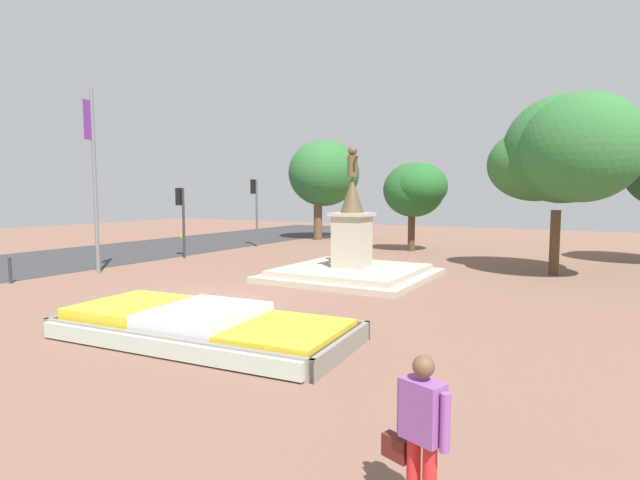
{
  "coord_description": "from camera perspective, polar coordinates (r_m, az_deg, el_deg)",
  "views": [
    {
      "loc": [
        9.53,
        -9.87,
        2.97
      ],
      "look_at": [
        2.17,
        3.21,
        1.58
      ],
      "focal_mm": 28.0,
      "sensor_mm": 36.0,
      "label": 1
    }
  ],
  "objects": [
    {
      "name": "banner_pole",
      "position": [
        20.37,
        -24.39,
        6.48
      ],
      "size": [
        0.18,
        0.55,
        6.8
      ],
      "color": "slate",
      "rests_on": "ground_plane"
    },
    {
      "name": "kerb_bollard_north",
      "position": [
        21.35,
        -24.18,
        -1.79
      ],
      "size": [
        0.13,
        0.13,
        0.99
      ],
      "color": "#4C5156",
      "rests_on": "ground_plane"
    },
    {
      "name": "statue_monument",
      "position": [
        17.73,
        3.65,
        -2.3
      ],
      "size": [
        5.29,
        5.29,
        4.63
      ],
      "color": "#B2A894",
      "rests_on": "ground_plane"
    },
    {
      "name": "pedestrian_with_handbag",
      "position": [
        4.87,
        11.38,
        -20.45
      ],
      "size": [
        0.7,
        0.38,
        1.55
      ],
      "color": "red",
      "rests_on": "ground_plane"
    },
    {
      "name": "park_tree_far_left",
      "position": [
        33.26,
        0.23,
        7.58
      ],
      "size": [
        4.63,
        4.86,
        6.51
      ],
      "color": "brown",
      "rests_on": "ground_plane"
    },
    {
      "name": "kerb_bollard_mid_b",
      "position": [
        19.58,
        -31.91,
        -2.85
      ],
      "size": [
        0.11,
        0.11,
        0.91
      ],
      "color": "#2D2D33",
      "rests_on": "ground_plane"
    },
    {
      "name": "traffic_light_far_corner",
      "position": [
        28.34,
        -7.42,
        4.58
      ],
      "size": [
        0.41,
        0.29,
        3.79
      ],
      "color": "#4C5156",
      "rests_on": "ground_plane"
    },
    {
      "name": "park_tree_behind_statue",
      "position": [
        20.17,
        26.09,
        9.0
      ],
      "size": [
        5.37,
        4.99,
        6.6
      ],
      "color": "#4C3823",
      "rests_on": "ground_plane"
    },
    {
      "name": "traffic_light_mid_block",
      "position": [
        23.93,
        -15.57,
        3.37
      ],
      "size": [
        0.42,
        0.31,
        3.25
      ],
      "color": "#2D2D33",
      "rests_on": "ground_plane"
    },
    {
      "name": "park_tree_street_side",
      "position": [
        26.22,
        10.95,
        5.79
      ],
      "size": [
        3.32,
        2.92,
        4.58
      ],
      "color": "#4C3823",
      "rests_on": "ground_plane"
    },
    {
      "name": "flower_planter",
      "position": [
        10.73,
        -13.7,
        -9.5
      ],
      "size": [
        6.45,
        3.24,
        0.62
      ],
      "color": "#38281C",
      "rests_on": "ground_plane"
    },
    {
      "name": "ground_plane",
      "position": [
        14.04,
        -14.4,
        -7.11
      ],
      "size": [
        70.9,
        70.9,
        0.0
      ],
      "primitive_type": "plane",
      "color": "brown"
    }
  ]
}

